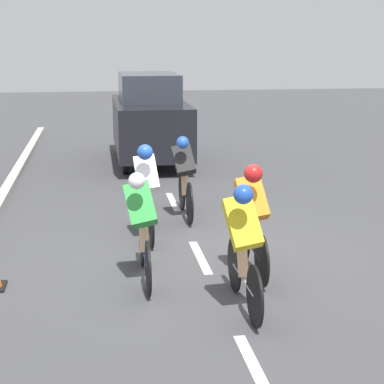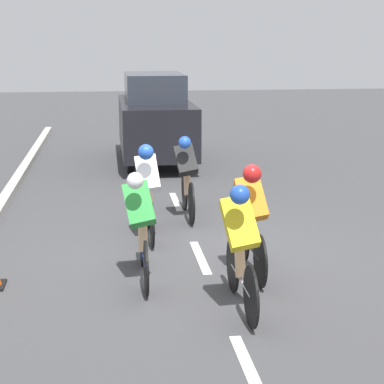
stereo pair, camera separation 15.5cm
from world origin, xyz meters
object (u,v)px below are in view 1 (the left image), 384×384
cyclist_green (142,224)px  cyclist_black (184,175)px  cyclist_white (147,188)px  cyclist_yellow (243,243)px  cyclist_orange (252,215)px  support_car (150,119)px

cyclist_green → cyclist_black: size_ratio=1.02×
cyclist_white → cyclist_yellow: 2.94m
cyclist_green → cyclist_orange: bearing=-178.7°
support_car → cyclist_white: bearing=84.7°
cyclist_white → cyclist_black: 1.34m
cyclist_green → cyclist_black: (-0.94, -2.88, -0.01)m
cyclist_green → support_car: support_car is taller
cyclist_yellow → cyclist_orange: size_ratio=1.02×
cyclist_white → cyclist_yellow: size_ratio=0.97×
cyclist_orange → support_car: size_ratio=0.40×
cyclist_green → cyclist_yellow: cyclist_yellow is taller
cyclist_orange → support_car: bearing=-85.6°
cyclist_orange → cyclist_green: bearing=1.3°
cyclist_black → support_car: bearing=-88.5°
cyclist_green → cyclist_black: 3.03m
cyclist_yellow → cyclist_orange: bearing=-108.7°
cyclist_black → cyclist_green: bearing=72.0°
cyclist_white → cyclist_orange: size_ratio=0.99×
cyclist_green → cyclist_yellow: 1.49m
cyclist_black → cyclist_white: bearing=57.2°
cyclist_black → cyclist_yellow: size_ratio=0.99×
cyclist_white → support_car: bearing=-95.3°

